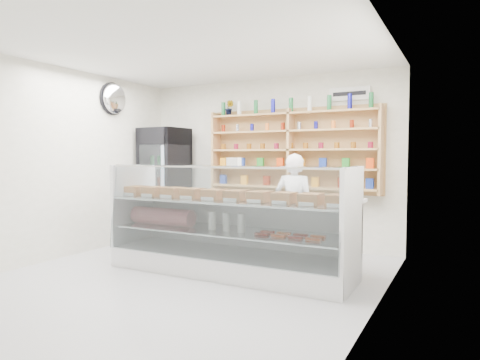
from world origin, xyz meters
The scene contains 8 objects.
room centered at (0.00, 0.00, 1.40)m, with size 5.00×5.00×5.00m.
display_counter centered at (0.34, 0.60, 0.37)m, with size 3.18×0.95×1.39m.
shop_worker centered at (0.88, 1.52, 0.77)m, with size 0.56×0.37×1.54m, color silver.
drinks_cooler centered at (-1.78, 2.00, 1.00)m, with size 0.74×0.72×2.00m.
wall_shelving centered at (0.50, 2.34, 1.59)m, with size 2.84×0.28×1.33m.
potted_plant centered at (-0.63, 2.34, 2.33)m, with size 0.14×0.12×0.26m, color #1E6626.
security_mirror centered at (-2.17, 1.20, 2.45)m, with size 0.15×0.50×0.50m, color silver.
wall_sign centered at (1.40, 2.47, 2.45)m, with size 0.62×0.03×0.20m, color white.
Camera 1 is at (3.01, -4.13, 1.50)m, focal length 32.00 mm.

